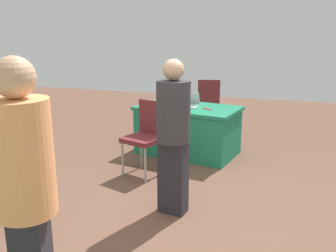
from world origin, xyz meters
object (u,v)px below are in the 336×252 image
(chair_tucked_right, at_px, (146,133))
(yarn_ball, at_px, (161,98))
(laptop_silver, at_px, (188,104))
(person_presenter, at_px, (26,192))
(scissors_red, at_px, (207,109))
(table_foreground, at_px, (188,130))
(chair_near_front, at_px, (209,100))
(person_attendee_standing, at_px, (173,131))

(chair_tucked_right, distance_m, yarn_ball, 1.27)
(yarn_ball, bearing_deg, chair_tucked_right, 100.29)
(laptop_silver, xyz_separation_m, yarn_ball, (0.50, -0.20, 0.03))
(chair_tucked_right, height_order, yarn_ball, chair_tucked_right)
(person_presenter, distance_m, scissors_red, 3.65)
(table_foreground, distance_m, yarn_ball, 0.71)
(person_presenter, xyz_separation_m, scissors_red, (-0.24, -3.64, -0.23))
(chair_near_front, bearing_deg, yarn_ball, -121.77)
(laptop_silver, distance_m, scissors_red, 0.35)
(yarn_ball, bearing_deg, scissors_red, 159.07)
(chair_near_front, bearing_deg, chair_tucked_right, -108.60)
(table_foreground, bearing_deg, laptop_silver, -54.45)
(chair_tucked_right, xyz_separation_m, yarn_ball, (0.22, -1.22, 0.24))
(chair_near_front, distance_m, person_attendee_standing, 3.58)
(chair_tucked_right, height_order, person_presenter, person_presenter)
(person_attendee_standing, bearing_deg, chair_tucked_right, -46.56)
(chair_near_front, xyz_separation_m, chair_tucked_right, (0.25, 2.63, 0.01))
(person_attendee_standing, relative_size, scissors_red, 8.88)
(table_foreground, relative_size, person_attendee_standing, 1.02)
(person_presenter, distance_m, person_attendee_standing, 1.84)
(table_foreground, bearing_deg, person_presenter, 91.15)
(chair_near_front, relative_size, person_presenter, 0.56)
(scissors_red, bearing_deg, person_presenter, -56.76)
(person_presenter, relative_size, laptop_silver, 5.32)
(table_foreground, xyz_separation_m, person_attendee_standing, (-0.37, 1.91, 0.51))
(chair_tucked_right, relative_size, scissors_red, 5.41)
(table_foreground, xyz_separation_m, person_presenter, (-0.08, 3.73, 0.60))
(scissors_red, bearing_deg, table_foreground, -158.96)
(chair_near_front, height_order, person_presenter, person_presenter)
(chair_near_front, bearing_deg, person_attendee_standing, -96.52)
(person_presenter, height_order, person_attendee_standing, person_presenter)
(chair_near_front, bearing_deg, laptop_silver, -102.32)
(chair_near_front, bearing_deg, table_foreground, -101.77)
(chair_near_front, distance_m, chair_tucked_right, 2.64)
(yarn_ball, bearing_deg, person_attendee_standing, 112.48)
(table_foreground, height_order, yarn_ball, yarn_ball)
(chair_tucked_right, bearing_deg, yarn_ball, -62.56)
(person_attendee_standing, xyz_separation_m, yarn_ball, (0.88, -2.14, -0.08))
(chair_tucked_right, bearing_deg, person_attendee_standing, 143.09)
(person_presenter, bearing_deg, chair_near_front, -23.28)
(person_presenter, xyz_separation_m, person_attendee_standing, (-0.30, -1.82, -0.08))
(scissors_red, bearing_deg, person_attendee_standing, -51.21)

